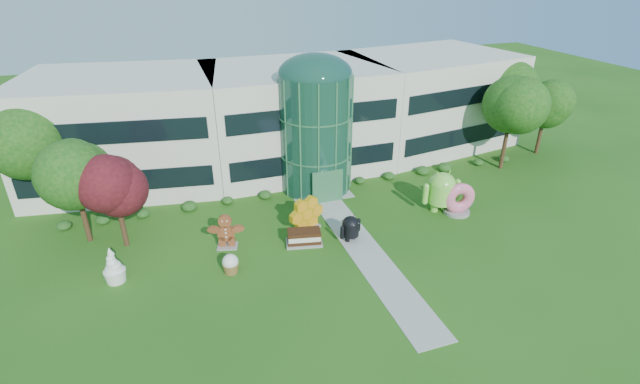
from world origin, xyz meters
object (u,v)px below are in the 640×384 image
object	(u,v)px
android_black	(351,227)
donut	(458,198)
gingerbread	(226,231)
android_green	(442,189)

from	to	relation	value
android_black	donut	size ratio (longest dim) A/B	0.84
android_black	gingerbread	world-z (taller)	gingerbread
android_black	donut	distance (m)	9.51
gingerbread	android_black	bearing A→B (deg)	1.39
donut	gingerbread	xyz separation A→B (m)	(-17.88, 1.04, -0.04)
android_black	gingerbread	size ratio (longest dim) A/B	0.79
gingerbread	donut	bearing A→B (deg)	11.37
gingerbread	android_green	bearing A→B (deg)	13.96
donut	gingerbread	world-z (taller)	donut
android_green	donut	xyz separation A→B (m)	(1.06, -0.82, -0.57)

